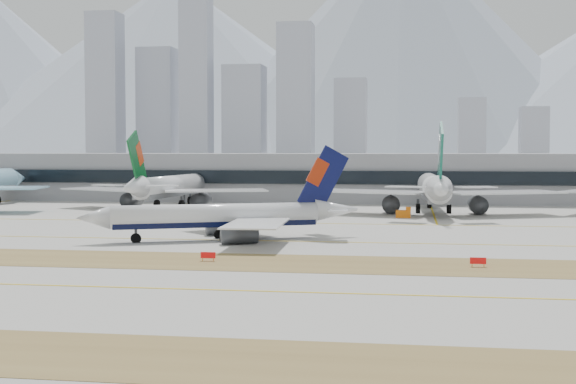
% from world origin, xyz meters
% --- Properties ---
extents(ground, '(3000.00, 3000.00, 0.00)m').
position_xyz_m(ground, '(0.00, 0.00, 0.00)').
color(ground, '#98968E').
rests_on(ground, ground).
extents(apron_markings, '(360.00, 122.22, 0.06)m').
position_xyz_m(apron_markings, '(0.00, -53.95, 0.02)').
color(apron_markings, brown).
rests_on(apron_markings, ground).
extents(taxiing_airliner, '(48.24, 40.97, 17.22)m').
position_xyz_m(taxiing_airliner, '(-11.87, -4.27, 4.15)').
color(taxiing_airliner, white).
rests_on(taxiing_airliner, ground).
extents(widebody_eva, '(59.75, 58.57, 21.34)m').
position_xyz_m(widebody_eva, '(-45.65, 69.20, 5.67)').
color(widebody_eva, white).
rests_on(widebody_eva, ground).
extents(widebody_cathay, '(64.12, 62.65, 22.86)m').
position_xyz_m(widebody_cathay, '(26.58, 62.21, 6.08)').
color(widebody_cathay, white).
rests_on(widebody_cathay, ground).
extents(terminal, '(280.00, 43.10, 15.00)m').
position_xyz_m(terminal, '(0.00, 114.84, 7.50)').
color(terminal, gray).
rests_on(terminal, ground).
extents(hold_sign_left, '(2.20, 0.15, 1.35)m').
position_xyz_m(hold_sign_left, '(-8.05, -32.00, 0.88)').
color(hold_sign_left, red).
rests_on(hold_sign_left, ground).
extents(hold_sign_right, '(2.20, 0.15, 1.35)m').
position_xyz_m(hold_sign_right, '(30.10, -32.00, 0.88)').
color(hold_sign_right, red).
rests_on(hold_sign_right, ground).
extents(gse_c, '(3.55, 2.00, 2.60)m').
position_xyz_m(gse_c, '(19.24, 47.66, 1.05)').
color(gse_c, orange).
rests_on(gse_c, ground).
extents(city_skyline, '(342.00, 49.80, 140.00)m').
position_xyz_m(city_skyline, '(-106.76, 453.42, 49.80)').
color(city_skyline, '#A0A4B6').
rests_on(city_skyline, ground).
extents(mountain_ridge, '(2830.00, 1120.00, 470.00)m').
position_xyz_m(mountain_ridge, '(33.00, 1404.14, 181.85)').
color(mountain_ridge, '#9EA8B7').
rests_on(mountain_ridge, ground).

